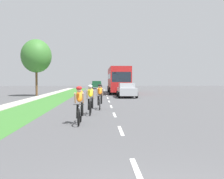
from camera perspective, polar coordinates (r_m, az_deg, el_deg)
ground_plane at (r=22.74m, az=-0.65°, el=-2.55°), size 120.00×120.00×0.00m
grass_verge at (r=23.16m, az=-13.58°, el=-2.51°), size 2.80×70.00×0.01m
sidewalk_concrete at (r=23.63m, az=-18.41°, el=-2.47°), size 1.26×70.00×0.10m
lane_markings_center at (r=26.73m, az=-0.93°, el=-1.85°), size 0.12×53.49×0.01m
cyclist_lead at (r=10.96m, az=-7.03°, el=-3.27°), size 0.42×1.72×1.58m
cyclist_trailing at (r=14.02m, az=-4.70°, el=-2.10°), size 0.42×1.72×1.58m
cyclist_distant at (r=16.48m, az=-2.65°, el=-1.48°), size 0.42×1.72×1.58m
sedan_silver at (r=27.79m, az=3.18°, el=-0.12°), size 1.98×4.30×1.52m
bus_red at (r=36.44m, az=1.33°, el=2.30°), size 2.78×11.60×3.48m
pickup_dark_green at (r=55.38m, az=-3.32°, el=1.03°), size 2.22×5.10×1.64m
street_tree_near at (r=31.10m, az=-16.09°, el=6.97°), size 3.41×3.41×6.42m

